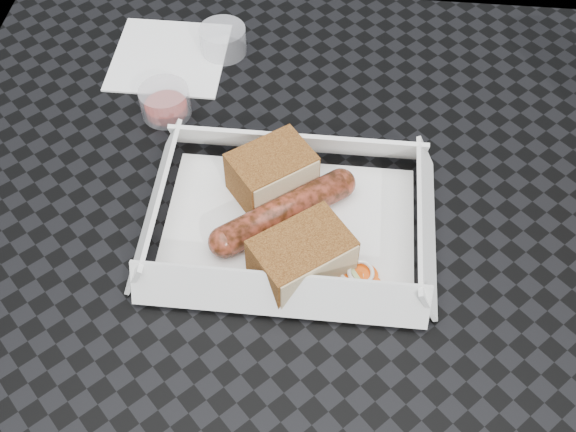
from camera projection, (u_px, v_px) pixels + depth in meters
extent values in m
cube|color=black|center=(312.00, 261.00, 0.63)|extent=(0.80, 0.80, 0.01)
cylinder|color=black|center=(106.00, 192.00, 1.16)|extent=(0.03, 0.03, 0.73)
cylinder|color=black|center=(549.00, 227.00, 1.12)|extent=(0.03, 0.03, 0.73)
cube|color=white|center=(289.00, 226.00, 0.64)|extent=(0.22, 0.15, 0.00)
cylinder|color=maroon|center=(284.00, 212.00, 0.63)|extent=(0.11, 0.10, 0.03)
sphere|color=maroon|center=(340.00, 183.00, 0.65)|extent=(0.03, 0.03, 0.03)
sphere|color=maroon|center=(224.00, 242.00, 0.61)|extent=(0.03, 0.03, 0.03)
cube|color=brown|center=(272.00, 173.00, 0.65)|extent=(0.09, 0.08, 0.04)
cube|color=brown|center=(302.00, 256.00, 0.59)|extent=(0.09, 0.09, 0.04)
cylinder|color=#F5530A|center=(347.00, 277.00, 0.60)|extent=(0.02, 0.02, 0.00)
torus|color=white|center=(356.00, 284.00, 0.60)|extent=(0.02, 0.02, 0.00)
cube|color=#B2D17F|center=(360.00, 276.00, 0.60)|extent=(0.02, 0.02, 0.00)
cube|color=white|center=(169.00, 57.00, 0.78)|extent=(0.12, 0.12, 0.00)
cylinder|color=maroon|center=(165.00, 102.00, 0.72)|extent=(0.05, 0.05, 0.03)
cylinder|color=silver|center=(223.00, 40.00, 0.78)|extent=(0.05, 0.05, 0.03)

